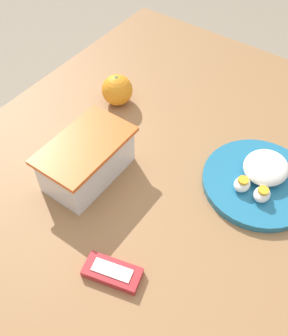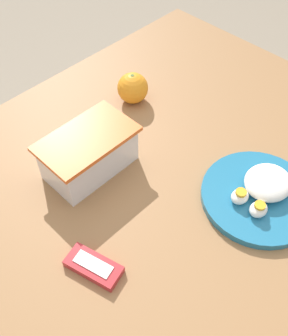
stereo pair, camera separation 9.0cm
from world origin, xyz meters
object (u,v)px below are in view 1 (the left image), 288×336
rice_plate (260,179)px  candy_bar (112,272)px  food_container (87,161)px  orange_fruit (117,90)px

rice_plate → candy_bar: rice_plate is taller
rice_plate → candy_bar: (-0.37, 0.14, -0.01)m
food_container → orange_fruit: 0.27m
food_container → candy_bar: size_ratio=1.80×
rice_plate → candy_bar: size_ratio=2.12×
orange_fruit → candy_bar: 0.51m
food_container → orange_fruit: food_container is taller
candy_bar → rice_plate: bearing=-19.9°
rice_plate → food_container: bearing=121.6°
rice_plate → candy_bar: bearing=160.1°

